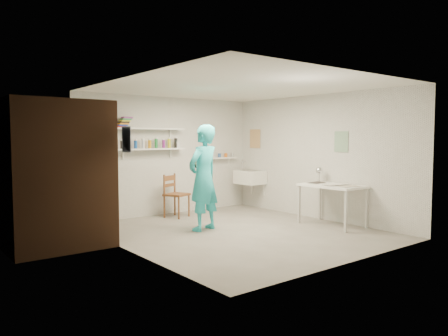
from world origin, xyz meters
TOP-DOWN VIEW (x-y plane):
  - floor at (0.00, 0.00)m, footprint 4.00×4.50m
  - ceiling at (0.00, 0.00)m, footprint 4.00×4.50m
  - wall_back at (0.00, 2.26)m, footprint 4.00×0.02m
  - wall_front at (0.00, -2.26)m, footprint 4.00×0.02m
  - wall_left at (-2.01, 0.00)m, footprint 0.02×4.50m
  - wall_right at (2.01, 0.00)m, footprint 0.02×4.50m
  - doorway_recess at (-1.99, 1.05)m, footprint 0.02×0.90m
  - corridor_box at (-2.70, 1.05)m, footprint 1.40×1.50m
  - door_lintel at (-1.97, 1.05)m, footprint 0.06×1.05m
  - door_jamb_near at (-1.97, 0.55)m, footprint 0.06×0.10m
  - door_jamb_far at (-1.97, 1.55)m, footprint 0.06×0.10m
  - shelf_lower at (-0.50, 2.13)m, footprint 1.50×0.22m
  - shelf_upper at (-0.50, 2.13)m, footprint 1.50×0.22m
  - ledge_shelf at (1.35, 2.17)m, footprint 0.70×0.14m
  - poster_left at (-1.99, 0.05)m, footprint 0.01×0.28m
  - poster_right_a at (1.99, 1.80)m, footprint 0.01×0.34m
  - poster_right_b at (1.99, -0.55)m, footprint 0.01×0.30m
  - belfast_sink at (1.75, 1.70)m, footprint 0.48×0.60m
  - man at (-0.38, 0.48)m, footprint 0.74×0.59m
  - wall_clock at (-0.32, 0.69)m, footprint 0.32×0.12m
  - wooden_chair at (-0.10, 1.80)m, footprint 0.55×0.54m
  - work_table at (1.64, -0.63)m, footprint 0.66×1.11m
  - desk_lamp at (1.82, -0.19)m, footprint 0.14×0.14m
  - spray_cans at (-0.50, 2.13)m, footprint 1.31×0.06m
  - book_stack at (-1.04, 2.13)m, footprint 0.30×0.14m
  - ledge_pots at (1.35, 2.17)m, footprint 0.48×0.07m
  - papers at (1.64, -0.63)m, footprint 0.30×0.22m

SIDE VIEW (x-z plane):
  - floor at x=0.00m, z-range -0.02..0.00m
  - work_table at x=1.64m, z-range 0.00..0.74m
  - wooden_chair at x=-0.10m, z-range 0.00..0.90m
  - belfast_sink at x=1.75m, z-range 0.55..0.85m
  - papers at x=1.64m, z-range 0.74..0.76m
  - man at x=-0.38m, z-range 0.00..1.79m
  - desk_lamp at x=1.82m, z-range 0.89..1.03m
  - doorway_recess at x=-1.99m, z-range 0.00..2.00m
  - door_jamb_near at x=-1.97m, z-range 0.00..2.00m
  - door_jamb_far at x=-1.97m, z-range 0.00..2.00m
  - corridor_box at x=-2.70m, z-range 0.00..2.10m
  - ledge_shelf at x=1.35m, z-range 1.11..1.14m
  - ledge_pots at x=1.35m, z-range 1.14..1.22m
  - wall_clock at x=-0.32m, z-range 1.03..1.36m
  - wall_back at x=0.00m, z-range 0.00..2.40m
  - wall_front at x=0.00m, z-range 0.00..2.40m
  - wall_left at x=-2.01m, z-range 0.00..2.40m
  - wall_right at x=2.01m, z-range 0.00..2.40m
  - shelf_lower at x=-0.50m, z-range 1.34..1.36m
  - spray_cans at x=-0.50m, z-range 1.36..1.53m
  - poster_right_b at x=1.99m, z-range 1.31..1.69m
  - poster_left at x=-1.99m, z-range 1.37..1.73m
  - poster_right_a at x=1.99m, z-range 1.34..1.76m
  - shelf_upper at x=-0.50m, z-range 1.74..1.76m
  - book_stack at x=-1.04m, z-range 1.77..1.96m
  - door_lintel at x=-1.97m, z-range 2.00..2.10m
  - ceiling at x=0.00m, z-range 2.40..2.42m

